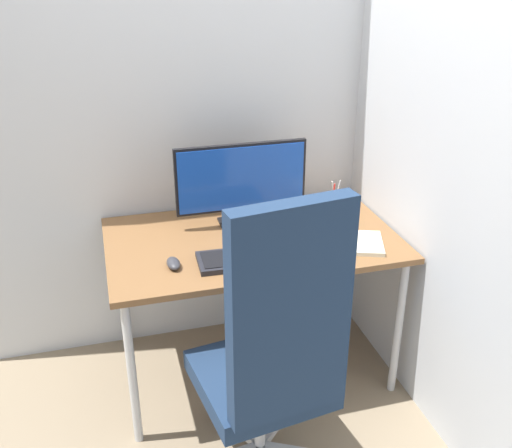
{
  "coord_description": "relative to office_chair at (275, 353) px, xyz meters",
  "views": [
    {
      "loc": [
        -0.61,
        -2.28,
        1.9
      ],
      "look_at": [
        -0.0,
        -0.08,
        0.82
      ],
      "focal_mm": 41.45,
      "sensor_mm": 36.0,
      "label": 1
    }
  ],
  "objects": [
    {
      "name": "office_chair",
      "position": [
        0.0,
        0.0,
        0.0
      ],
      "size": [
        0.6,
        0.6,
        1.23
      ],
      "color": "black",
      "rests_on": "ground_plane"
    },
    {
      "name": "monitor",
      "position": [
        0.1,
        0.84,
        0.32
      ],
      "size": [
        0.6,
        0.16,
        0.39
      ],
      "color": "black",
      "rests_on": "desk"
    },
    {
      "name": "desk",
      "position": [
        0.11,
        0.69,
        0.05
      ],
      "size": [
        1.28,
        0.77,
        0.72
      ],
      "color": "brown",
      "rests_on": "ground_plane"
    },
    {
      "name": "ground_plane",
      "position": [
        0.11,
        0.69,
        -0.62
      ],
      "size": [
        8.0,
        8.0,
        0.0
      ],
      "primitive_type": "plane",
      "color": "gray"
    },
    {
      "name": "wall_back",
      "position": [
        0.11,
        1.11,
        0.78
      ],
      "size": [
        2.68,
        0.04,
        2.8
      ],
      "primitive_type": "cube",
      "color": "silver",
      "rests_on": "ground_plane"
    },
    {
      "name": "notebook",
      "position": [
        0.57,
        0.48,
        0.11
      ],
      "size": [
        0.2,
        0.25,
        0.02
      ],
      "primitive_type": "cube",
      "rotation": [
        0.0,
        0.0,
        -0.35
      ],
      "color": "beige",
      "rests_on": "desk"
    },
    {
      "name": "pen_holder",
      "position": [
        0.54,
        0.79,
        0.15
      ],
      "size": [
        0.08,
        0.08,
        0.19
      ],
      "color": "#9EA0A5",
      "rests_on": "desk"
    },
    {
      "name": "mouse",
      "position": [
        -0.27,
        0.51,
        0.12
      ],
      "size": [
        0.06,
        0.1,
        0.04
      ],
      "primitive_type": "ellipsoid",
      "rotation": [
        0.0,
        0.0,
        0.06
      ],
      "color": "#333338",
      "rests_on": "desk"
    },
    {
      "name": "wall_side_right",
      "position": [
        0.78,
        0.49,
        0.78
      ],
      "size": [
        0.04,
        2.17,
        2.8
      ],
      "primitive_type": "cube",
      "color": "silver",
      "rests_on": "ground_plane"
    },
    {
      "name": "keyboard",
      "position": [
        0.05,
        0.48,
        0.12
      ],
      "size": [
        0.45,
        0.2,
        0.03
      ],
      "color": "black",
      "rests_on": "desk"
    }
  ]
}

